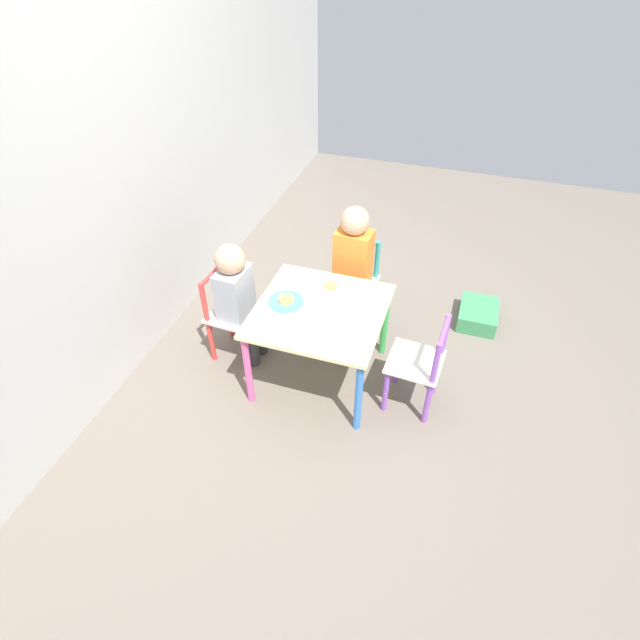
# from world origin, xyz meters

# --- Properties ---
(ground_plane) EXTENTS (6.00, 6.00, 0.00)m
(ground_plane) POSITION_xyz_m (0.00, 0.00, 0.00)
(ground_plane) COLOR #6B6056
(house_wall) EXTENTS (6.00, 0.06, 2.60)m
(house_wall) POSITION_xyz_m (0.00, 1.04, 1.30)
(house_wall) COLOR beige
(house_wall) RESTS_ON ground_plane
(kids_table) EXTENTS (0.64, 0.64, 0.47)m
(kids_table) POSITION_xyz_m (0.00, 0.00, 0.41)
(kids_table) COLOR beige
(kids_table) RESTS_ON ground_plane
(chair_teal) EXTENTS (0.28, 0.28, 0.54)m
(chair_teal) POSITION_xyz_m (0.53, -0.04, 0.27)
(chair_teal) COLOR silver
(chair_teal) RESTS_ON ground_plane
(chair_red) EXTENTS (0.27, 0.27, 0.54)m
(chair_red) POSITION_xyz_m (0.03, 0.53, 0.27)
(chair_red) COLOR silver
(chair_red) RESTS_ON ground_plane
(chair_purple) EXTENTS (0.28, 0.28, 0.54)m
(chair_purple) POSITION_xyz_m (-0.03, -0.53, 0.27)
(chair_purple) COLOR silver
(chair_purple) RESTS_ON ground_plane
(child_right) EXTENTS (0.22, 0.21, 0.79)m
(child_right) POSITION_xyz_m (0.47, -0.04, 0.47)
(child_right) COLOR #4C608E
(child_right) RESTS_ON ground_plane
(child_back) EXTENTS (0.21, 0.22, 0.73)m
(child_back) POSITION_xyz_m (0.02, 0.46, 0.44)
(child_back) COLOR #38383D
(child_back) RESTS_ON ground_plane
(plate_right) EXTENTS (0.15, 0.15, 0.03)m
(plate_right) POSITION_xyz_m (0.18, 0.00, 0.48)
(plate_right) COLOR white
(plate_right) RESTS_ON kids_table
(plate_back) EXTENTS (0.18, 0.18, 0.03)m
(plate_back) POSITION_xyz_m (0.00, 0.18, 0.48)
(plate_back) COLOR #4C9EE0
(plate_back) RESTS_ON kids_table
(storage_bin) EXTENTS (0.29, 0.23, 0.11)m
(storage_bin) POSITION_xyz_m (0.74, -0.79, 0.05)
(storage_bin) COLOR #3D8E56
(storage_bin) RESTS_ON ground_plane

